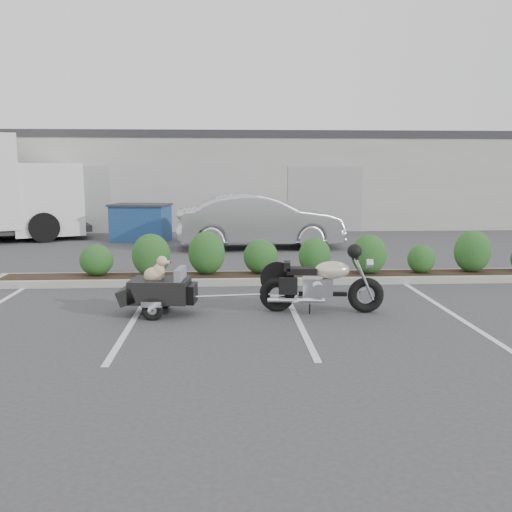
{
  "coord_description": "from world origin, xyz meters",
  "views": [
    {
      "loc": [
        0.04,
        -9.56,
        2.44
      ],
      "look_at": [
        0.63,
        1.07,
        0.75
      ],
      "focal_mm": 38.0,
      "sensor_mm": 36.0,
      "label": 1
    }
  ],
  "objects": [
    {
      "name": "sedan",
      "position": [
        1.09,
        7.38,
        0.85
      ],
      "size": [
        5.29,
        2.17,
        1.71
      ],
      "primitive_type": "imported",
      "rotation": [
        0.0,
        0.0,
        1.64
      ],
      "color": "#B6B7BE",
      "rests_on": "ground"
    },
    {
      "name": "building",
      "position": [
        0.0,
        17.0,
        2.0
      ],
      "size": [
        26.0,
        10.0,
        4.0
      ],
      "primitive_type": "cube",
      "color": "#9EA099",
      "rests_on": "ground"
    },
    {
      "name": "dumpster",
      "position": [
        -2.92,
        9.4,
        0.65
      ],
      "size": [
        2.18,
        1.69,
        1.29
      ],
      "rotation": [
        0.0,
        0.0,
        -0.19
      ],
      "color": "navy",
      "rests_on": "ground"
    },
    {
      "name": "motorcycle",
      "position": [
        1.67,
        -0.49,
        0.49
      ],
      "size": [
        2.16,
        0.77,
        1.24
      ],
      "rotation": [
        0.0,
        0.0,
        -0.1
      ],
      "color": "black",
      "rests_on": "ground"
    },
    {
      "name": "pet_trailer",
      "position": [
        -1.11,
        -0.47,
        0.43
      ],
      "size": [
        1.73,
        0.98,
        1.03
      ],
      "rotation": [
        0.0,
        0.0,
        -0.1
      ],
      "color": "black",
      "rests_on": "ground"
    },
    {
      "name": "ground",
      "position": [
        0.0,
        0.0,
        0.0
      ],
      "size": [
        90.0,
        90.0,
        0.0
      ],
      "primitive_type": "plane",
      "color": "#38383A",
      "rests_on": "ground"
    },
    {
      "name": "planter_kerb",
      "position": [
        1.0,
        2.2,
        0.07
      ],
      "size": [
        12.0,
        1.0,
        0.15
      ],
      "primitive_type": "cube",
      "color": "#9E9E93",
      "rests_on": "ground"
    }
  ]
}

